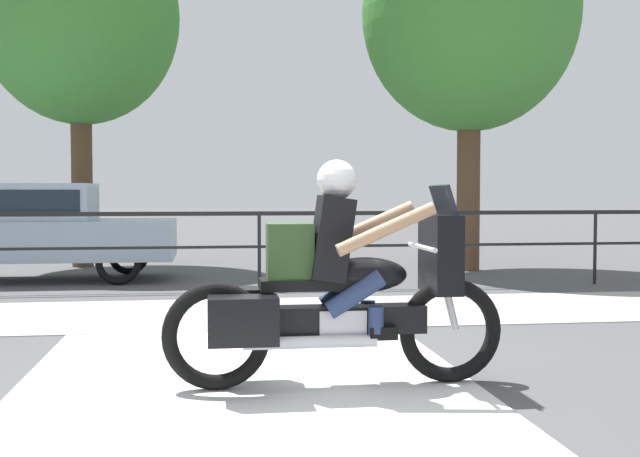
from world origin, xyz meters
TOP-DOWN VIEW (x-y plane):
  - ground_plane at (0.00, 0.00)m, footprint 120.00×120.00m
  - sidewalk_band at (0.00, 3.40)m, footprint 44.00×2.40m
  - crosswalk_band at (-0.43, -0.20)m, footprint 3.34×6.00m
  - fence_railing at (0.00, 5.60)m, footprint 36.00×0.05m
  - motorcycle at (0.19, -0.16)m, footprint 2.49×0.76m
  - parked_car at (-3.47, 7.21)m, footprint 4.22×1.65m
  - tree_behind_sign at (3.86, 7.91)m, footprint 3.80×3.80m
  - tree_behind_car at (-3.06, 9.57)m, footprint 3.65×3.65m

SIDE VIEW (x-z plane):
  - ground_plane at x=0.00m, z-range 0.00..0.00m
  - crosswalk_band at x=-0.43m, z-range 0.00..0.01m
  - sidewalk_band at x=0.00m, z-range 0.00..0.01m
  - motorcycle at x=0.19m, z-range -0.11..1.54m
  - parked_car at x=-3.47m, z-range 0.11..1.65m
  - fence_railing at x=0.00m, z-range 0.32..1.45m
  - tree_behind_sign at x=3.86m, z-range 1.21..7.86m
  - tree_behind_car at x=-3.06m, z-range 1.30..7.96m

